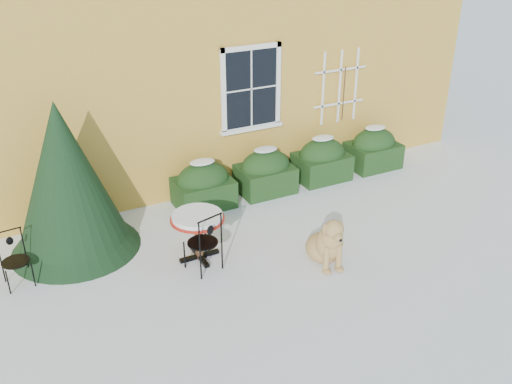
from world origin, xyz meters
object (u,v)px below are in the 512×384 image
patio_chair_far (15,259)px  evergreen_shrub (68,193)px  patio_chair_near (204,242)px  bistro_table (198,222)px  dog (328,244)px

patio_chair_far → evergreen_shrub: bearing=26.8°
patio_chair_near → patio_chair_far: (-2.60, 0.94, -0.07)m
patio_chair_far → bistro_table: bearing=-17.9°
bistro_table → patio_chair_near: patio_chair_near is taller
patio_chair_far → dog: 4.66m
evergreen_shrub → dog: bearing=-33.6°
evergreen_shrub → bistro_table: evergreen_shrub is taller
bistro_table → dog: 2.04m
evergreen_shrub → bistro_table: (1.68, -1.19, -0.35)m
bistro_table → dog: bearing=-31.8°
evergreen_shrub → dog: (3.40, -2.26, -0.65)m
evergreen_shrub → patio_chair_near: (1.64, -1.54, -0.52)m
evergreen_shrub → patio_chair_near: bearing=-43.1°
patio_chair_near → dog: (1.75, -0.72, -0.13)m
evergreen_shrub → dog: 4.13m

